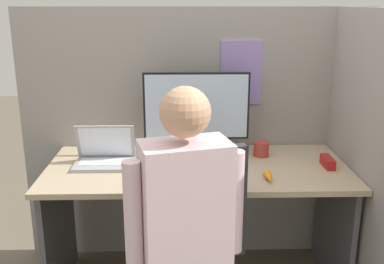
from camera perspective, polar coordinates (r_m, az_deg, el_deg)
The scene contains 11 objects.
cubicle_panel_back at distance 2.86m, azimuth 0.44°, elevation -0.61°, with size 2.17×0.05×1.61m.
cubicle_panel_right at distance 2.60m, azimuth 20.11°, elevation -3.46°, with size 0.04×1.38×1.61m.
desk at distance 2.57m, azimuth 0.69°, elevation -7.98°, with size 1.67×0.73×0.76m.
paper_box at distance 2.67m, azimuth 0.66°, elevation -2.31°, with size 0.34×0.22×0.06m.
monitor at distance 2.60m, azimuth 0.67°, elevation 3.04°, with size 0.61×0.16×0.43m.
laptop at distance 2.55m, azimuth -11.01°, elevation -3.15°, with size 0.33×0.22×0.22m.
mouse at distance 2.42m, azimuth -5.73°, elevation -4.79°, with size 0.07×0.04×0.03m.
stapler at distance 2.59m, azimuth 16.85°, elevation -3.66°, with size 0.05×0.14×0.05m.
carrot_toy at distance 2.32m, azimuth 9.75°, elevation -5.71°, with size 0.04×0.13×0.04m.
person at distance 1.76m, azimuth -1.33°, elevation -13.06°, with size 0.47×0.51×1.35m.
coffee_mug at distance 2.68m, azimuth 8.79°, elevation -2.15°, with size 0.09×0.09×0.09m.
Camera 1 is at (-0.09, -1.98, 1.64)m, focal length 42.00 mm.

